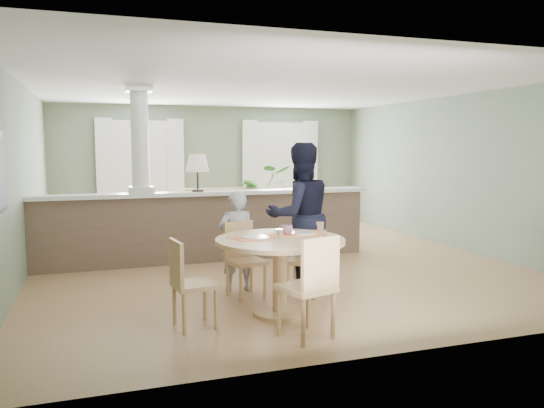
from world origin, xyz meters
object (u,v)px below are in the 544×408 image
object	(u,v)px
chair_far_man	(306,255)
man_person	(300,216)
child_person	(237,241)
chair_far_boy	(243,256)
sofa	(250,214)
chair_side	(188,280)
chair_near	(312,283)
houseplant	(258,198)
dining_table	(280,254)

from	to	relation	value
chair_far_man	man_person	bearing A→B (deg)	117.07
child_person	chair_far_boy	bearing A→B (deg)	95.36
chair_far_boy	man_person	world-z (taller)	man_person
chair_far_man	sofa	bearing A→B (deg)	118.97
chair_far_boy	chair_side	world-z (taller)	chair_far_boy
chair_far_man	chair_near	world-z (taller)	chair_near
chair_near	chair_side	size ratio (longest dim) A/B	1.11
chair_side	child_person	distance (m)	1.44
chair_far_man	child_person	world-z (taller)	child_person
houseplant	dining_table	size ratio (longest dim) A/B	1.03
child_person	sofa	bearing A→B (deg)	-106.21
dining_table	chair_near	distance (m)	0.82
houseplant	chair_near	xyz separation A→B (m)	(-1.38, -6.19, -0.16)
houseplant	chair_side	distance (m)	6.01
child_person	man_person	xyz separation A→B (m)	(0.81, -0.09, 0.30)
dining_table	chair_far_man	world-z (taller)	dining_table
dining_table	chair_far_man	size ratio (longest dim) A/B	1.55
sofa	chair_side	xyz separation A→B (m)	(-2.00, -4.73, 0.01)
chair_far_man	chair_near	size ratio (longest dim) A/B	0.90
houseplant	man_person	size ratio (longest dim) A/B	0.76
houseplant	chair_side	size ratio (longest dim) A/B	1.58
dining_table	man_person	size ratio (longest dim) A/B	0.74
sofa	chair_side	bearing A→B (deg)	-103.38
man_person	chair_far_man	bearing A→B (deg)	79.18
dining_table	child_person	size ratio (longest dim) A/B	1.09
sofa	man_person	xyz separation A→B (m)	(-0.38, -3.65, 0.44)
chair_near	sofa	bearing A→B (deg)	-117.74
houseplant	chair_near	size ratio (longest dim) A/B	1.43
chair_side	man_person	size ratio (longest dim) A/B	0.48
chair_far_man	man_person	xyz separation A→B (m)	(0.05, 0.33, 0.44)
man_person	houseplant	bearing A→B (deg)	-103.04
chair_side	child_person	size ratio (longest dim) A/B	0.71
sofa	dining_table	xyz separation A→B (m)	(-0.99, -4.61, 0.17)
dining_table	chair_side	world-z (taller)	dining_table
chair_far_boy	chair_side	bearing A→B (deg)	-145.41
chair_far_man	chair_side	bearing A→B (deg)	-119.17
chair_far_man	houseplant	bearing A→B (deg)	115.01
sofa	chair_side	size ratio (longest dim) A/B	3.74
sofa	chair_far_boy	size ratio (longest dim) A/B	3.72
chair_near	man_person	distance (m)	1.91
sofa	dining_table	bearing A→B (deg)	-92.55
chair_far_boy	chair_near	world-z (taller)	chair_near
sofa	dining_table	world-z (taller)	sofa
houseplant	chair_side	xyz separation A→B (m)	(-2.42, -5.50, -0.22)
dining_table	man_person	xyz separation A→B (m)	(0.61, 0.97, 0.26)
houseplant	chair_far_boy	bearing A→B (deg)	-109.20
chair_far_man	dining_table	bearing A→B (deg)	-96.12
dining_table	child_person	xyz separation A→B (m)	(-0.20, 1.06, -0.03)
chair_far_boy	chair_far_man	bearing A→B (deg)	-26.70
man_person	chair_far_boy	bearing A→B (deg)	8.51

